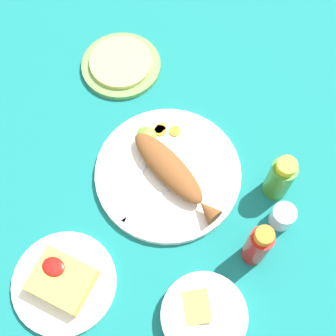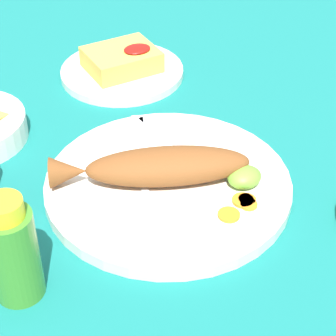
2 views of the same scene
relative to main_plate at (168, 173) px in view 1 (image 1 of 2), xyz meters
name	(u,v)px [view 1 (image 1 of 2)]	position (x,y,z in m)	size (l,w,h in m)	color
ground_plane	(168,175)	(0.00, 0.00, -0.01)	(4.00, 4.00, 0.00)	#146B66
main_plate	(168,173)	(0.00, 0.00, 0.00)	(0.33, 0.33, 0.02)	white
fried_fish	(172,172)	(-0.01, 0.01, 0.03)	(0.27, 0.16, 0.05)	brown
fork_near	(150,203)	(0.00, 0.09, 0.01)	(0.09, 0.18, 0.00)	silver
fork_far	(134,189)	(0.05, 0.07, 0.01)	(0.03, 0.19, 0.00)	silver
carrot_slice_near	(175,131)	(0.03, -0.10, 0.01)	(0.03, 0.03, 0.00)	orange
carrot_slice_mid	(162,127)	(0.06, -0.10, 0.01)	(0.02, 0.02, 0.00)	orange
carrot_slice_far	(160,131)	(0.06, -0.09, 0.01)	(0.03, 0.03, 0.00)	orange
carrot_slice_extra	(159,129)	(0.07, -0.09, 0.01)	(0.02, 0.02, 0.00)	orange
lime_wedge_main	(147,134)	(0.08, -0.06, 0.02)	(0.05, 0.04, 0.03)	#6BB233
hot_sauce_bottle_red	(258,245)	(-0.24, 0.09, 0.06)	(0.05, 0.05, 0.15)	#B21914
hot_sauce_bottle_green	(280,178)	(-0.23, -0.07, 0.05)	(0.06, 0.06, 0.13)	#3D8428
salt_cup	(282,217)	(-0.27, -0.01, 0.01)	(0.05, 0.05, 0.05)	silver
side_plate_fries	(64,283)	(0.08, 0.32, 0.00)	(0.22, 0.22, 0.01)	white
fries_pile	(62,280)	(0.09, 0.32, 0.02)	(0.12, 0.10, 0.04)	gold
guacamole_bowl	(204,316)	(-0.20, 0.25, 0.01)	(0.17, 0.17, 0.05)	white
tortilla_plate	(121,65)	(0.24, -0.22, 0.00)	(0.20, 0.20, 0.01)	#6B9E4C
tortilla_stack	(121,62)	(0.24, -0.22, 0.01)	(0.16, 0.16, 0.01)	#E0C666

